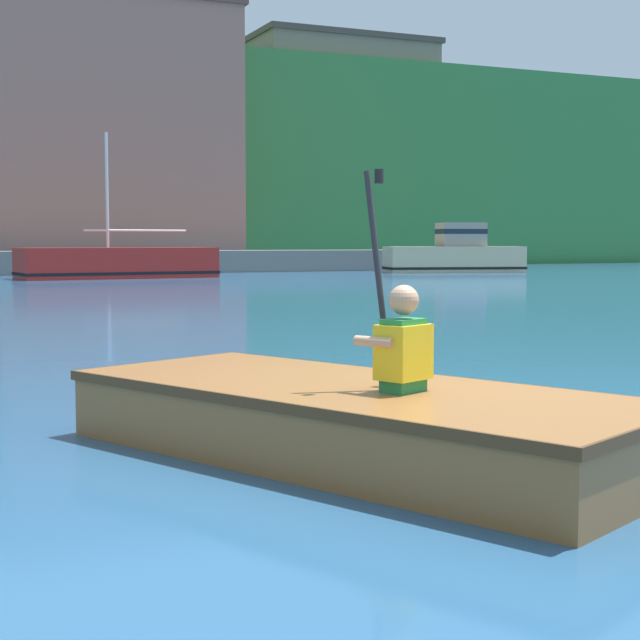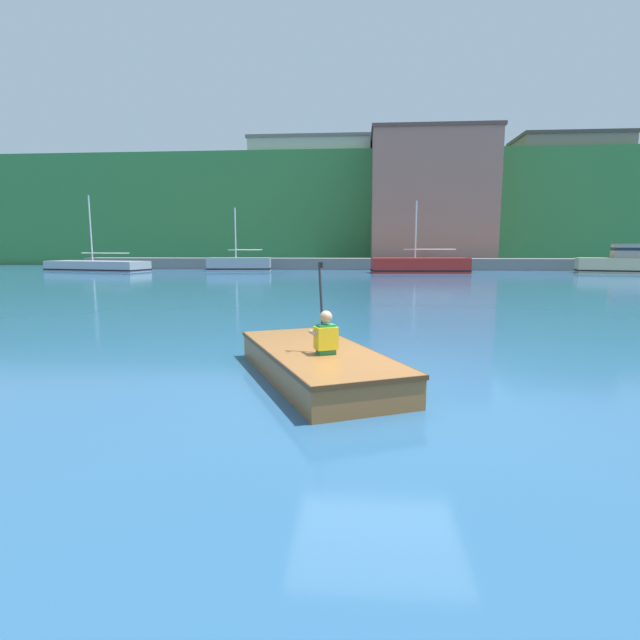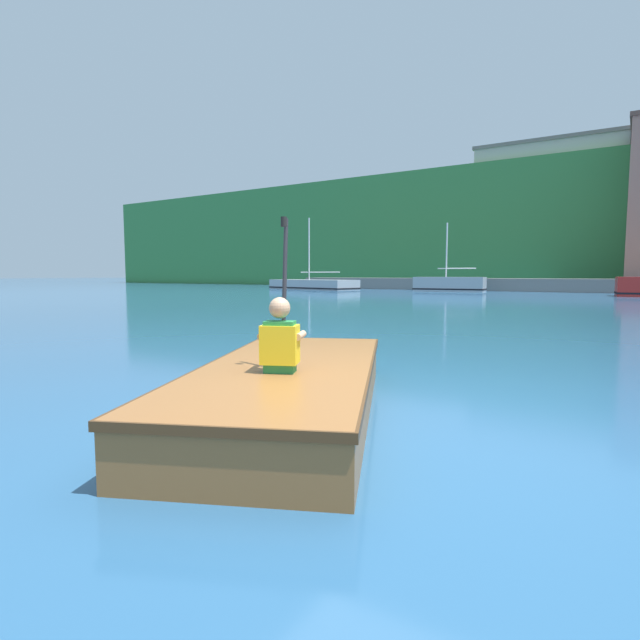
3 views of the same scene
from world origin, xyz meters
TOP-DOWN VIEW (x-y plane):
  - ground_plane at (0.00, 0.00)m, footprint 300.00×300.00m
  - shoreline_ridge at (0.00, 51.43)m, footprint 120.00×20.00m
  - waterfront_warehouse_left at (-5.44, 47.06)m, footprint 12.17×9.85m
  - waterfront_office_block_center at (6.06, 42.80)m, footprint 11.12×11.65m
  - waterfront_apartment_right at (19.82, 45.47)m, footprint 10.20×6.44m
  - waterfront_tower_far at (24.57, 45.86)m, footprint 8.80×6.48m
  - marina_dock at (0.00, 34.48)m, footprint 46.87×2.40m
  - moored_boat_dock_west_end at (-9.60, 30.83)m, footprint 4.95×2.23m
  - moored_boat_dock_west_inner at (3.89, 29.09)m, footprint 6.97×2.85m
  - moored_boat_dock_center_near at (18.04, 29.79)m, footprint 5.98×2.99m
  - moored_boat_dock_center_far at (-20.41, 29.81)m, footprint 8.39×4.34m
  - rowboat_foreground at (-0.93, 0.07)m, footprint 2.83×3.91m
  - person_paddler at (-0.76, -0.31)m, footprint 0.43×0.43m

SIDE VIEW (x-z plane):
  - ground_plane at x=0.00m, z-range 0.00..0.00m
  - rowboat_foreground at x=-0.93m, z-range 0.03..0.46m
  - moored_boat_dock_center_far at x=-20.41m, z-range -2.47..3.20m
  - marina_dock at x=0.00m, z-range 0.00..0.90m
  - moored_boat_dock_west_end at x=-9.60m, z-range -1.89..2.87m
  - moored_boat_dock_west_inner at x=3.89m, z-range -2.01..3.02m
  - person_paddler at x=-0.76m, z-range 0.08..1.33m
  - moored_boat_dock_center_near at x=18.04m, z-range -0.30..1.75m
  - waterfront_tower_far at x=24.57m, z-range 0.01..6.89m
  - shoreline_ridge at x=0.00m, z-range 0.00..10.92m
  - waterfront_office_block_center at x=6.06m, z-range 0.01..12.14m
  - waterfront_apartment_right at x=19.82m, z-range 0.01..12.46m
  - waterfront_warehouse_left at x=-5.44m, z-range 0.01..12.52m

